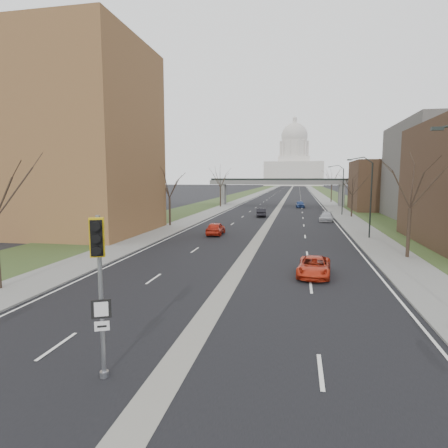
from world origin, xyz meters
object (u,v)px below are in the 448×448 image
(car_right_mid, at_px, (326,217))
(car_right_near, at_px, (314,266))
(car_right_far, at_px, (300,204))
(car_left_near, at_px, (216,228))
(car_left_far, at_px, (261,212))
(signal_pole_median, at_px, (99,268))

(car_right_mid, bearing_deg, car_right_near, -88.26)
(car_right_far, bearing_deg, car_right_near, -92.89)
(car_left_near, distance_m, car_left_far, 21.80)
(car_left_near, xyz_separation_m, car_right_mid, (13.60, 16.45, -0.06))
(car_left_near, height_order, car_right_near, car_left_near)
(car_right_mid, relative_size, car_right_far, 1.06)
(signal_pole_median, relative_size, car_left_far, 1.22)
(car_left_near, bearing_deg, signal_pole_median, 94.57)
(car_left_far, bearing_deg, car_right_far, -114.65)
(car_left_near, bearing_deg, car_right_mid, -130.89)
(car_left_near, height_order, car_left_far, car_left_near)
(car_left_far, distance_m, car_right_near, 38.87)
(signal_pole_median, bearing_deg, car_right_near, 39.57)
(car_right_near, xyz_separation_m, car_right_mid, (3.16, 33.07, 0.05))
(car_left_near, relative_size, car_right_far, 0.98)
(car_right_mid, xyz_separation_m, car_right_far, (-3.80, 26.07, 0.07))
(car_right_near, height_order, car_right_far, car_right_far)
(car_right_near, relative_size, car_right_far, 1.03)
(car_right_far, bearing_deg, car_right_mid, -85.22)
(car_left_near, height_order, car_right_far, car_right_far)
(signal_pole_median, xyz_separation_m, car_left_near, (-3.25, 31.52, -3.01))
(car_left_near, height_order, car_right_mid, car_left_near)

